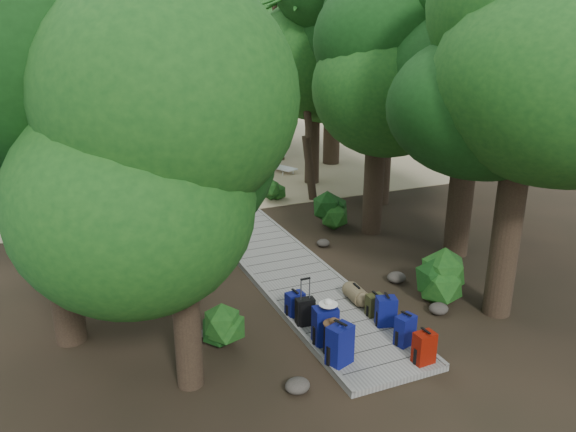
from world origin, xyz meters
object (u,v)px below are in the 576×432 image
backpack_right_b (405,329)px  duffel_right_khaki (356,294)px  backpack_left_c (325,324)px  backpack_right_a (424,346)px  sun_lounger (283,165)px  backpack_right_c (386,310)px  backpack_left_a (340,343)px  suitcase_on_boardwalk (305,312)px  backpack_left_b (335,340)px  kayak (126,179)px  backpack_right_d (375,304)px  lone_suitcase_on_sand (209,180)px  backpack_left_d (295,303)px

backpack_right_b → duffel_right_khaki: size_ratio=1.21×
backpack_left_c → backpack_right_a: 1.85m
sun_lounger → backpack_right_c: bearing=-126.8°
backpack_left_a → backpack_left_c: size_ratio=1.01×
suitcase_on_boardwalk → backpack_left_b: bearing=-82.0°
kayak → sun_lounger: (6.25, -0.77, 0.11)m
backpack_right_a → backpack_right_b: size_ratio=1.00×
backpack_right_a → duffel_right_khaki: 2.51m
backpack_right_a → suitcase_on_boardwalk: 2.48m
backpack_left_c → backpack_right_d: size_ratio=1.63×
backpack_right_a → backpack_right_b: 0.65m
backpack_left_b → suitcase_on_boardwalk: (-0.04, 1.22, -0.03)m
kayak → backpack_right_c: bearing=-78.0°
backpack_left_a → sun_lounger: (4.54, 13.29, -0.23)m
backpack_right_b → backpack_left_c: bearing=139.2°
backpack_left_a → lone_suitcase_on_sand: backpack_left_a is taller
backpack_left_c → duffel_right_khaki: size_ratio=1.53×
backpack_left_a → backpack_right_d: 1.98m
suitcase_on_boardwalk → backpack_right_a: bearing=-49.7°
backpack_left_b → backpack_right_a: bearing=-41.5°
lone_suitcase_on_sand → backpack_left_c: bearing=-100.3°
backpack_left_d → backpack_right_b: backpack_right_b is taller
backpack_left_d → duffel_right_khaki: size_ratio=1.03×
backpack_left_b → backpack_right_a: (1.35, -0.83, 0.01)m
backpack_right_b → suitcase_on_boardwalk: size_ratio=1.14×
backpack_left_b → duffel_right_khaki: (1.41, 1.67, -0.14)m
backpack_right_d → kayak: bearing=105.4°
backpack_right_b → backpack_right_d: 1.20m
backpack_right_c → sun_lounger: size_ratio=0.38×
backpack_left_a → backpack_left_b: 0.28m
backpack_right_c → backpack_left_c: bearing=-158.6°
backpack_left_c → backpack_left_d: 1.23m
backpack_left_c → suitcase_on_boardwalk: size_ratio=1.43×
backpack_right_c → duffel_right_khaki: bearing=108.9°
suitcase_on_boardwalk → kayak: size_ratio=0.17×
duffel_right_khaki → backpack_right_a: bearing=-88.9°
suitcase_on_boardwalk → sun_lounger: size_ratio=0.33×
backpack_right_a → backpack_right_d: backpack_right_a is taller
backpack_left_c → lone_suitcase_on_sand: backpack_left_c is taller
lone_suitcase_on_sand → kayak: 3.34m
backpack_left_a → suitcase_on_boardwalk: backpack_left_a is taller
backpack_right_d → lone_suitcase_on_sand: lone_suitcase_on_sand is taller
backpack_right_d → backpack_left_a: bearing=-138.9°
backpack_right_d → duffel_right_khaki: backpack_right_d is taller
backpack_right_d → lone_suitcase_on_sand: (-0.44, 10.96, -0.05)m
duffel_right_khaki → sun_lounger: (3.08, 11.36, 0.01)m
backpack_right_b → backpack_right_d: bearing=70.5°
backpack_right_d → suitcase_on_boardwalk: (-1.50, 0.21, 0.04)m
backpack_right_a → kayak: backpack_right_a is taller
backpack_left_b → sun_lounger: size_ratio=0.37×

